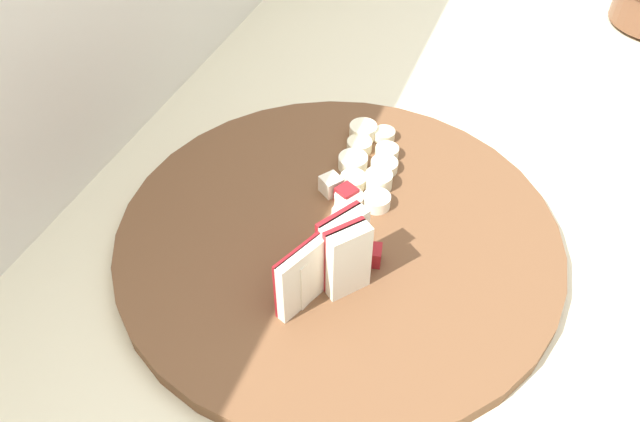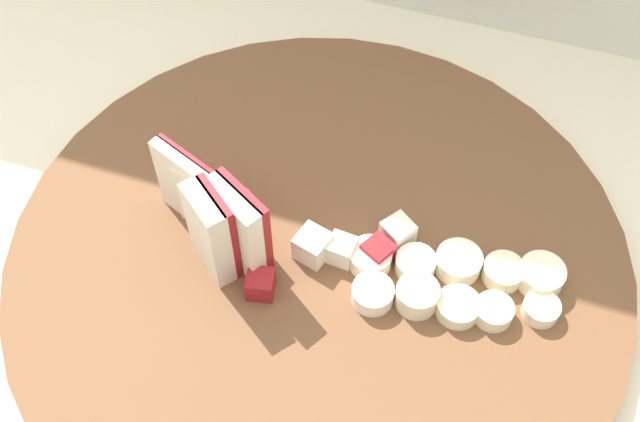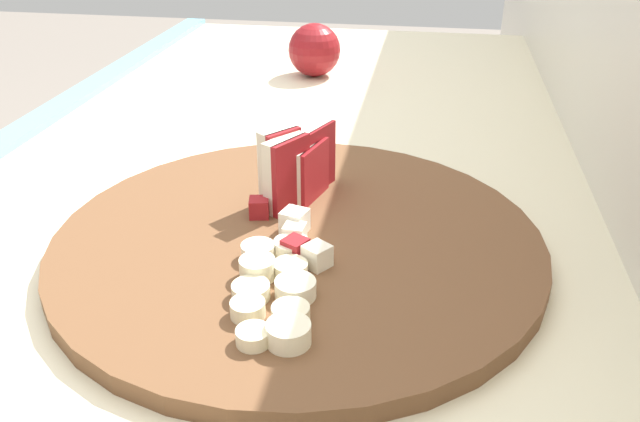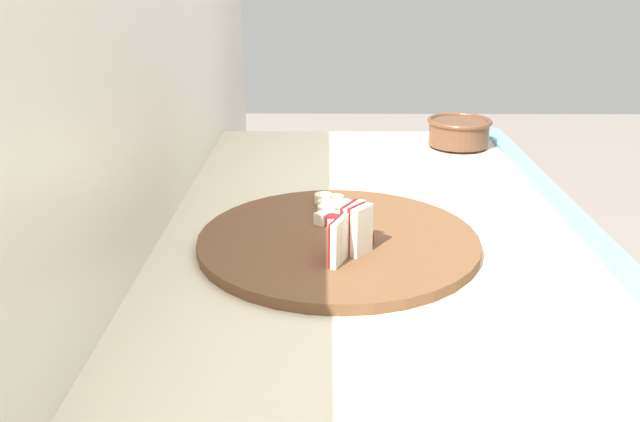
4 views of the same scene
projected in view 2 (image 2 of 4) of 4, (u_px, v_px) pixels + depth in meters
tile_backsplash at (333, 120)px, 0.84m from camera, size 2.40×0.04×1.43m
cutting_board at (318, 258)px, 0.51m from camera, size 0.40×0.40×0.02m
apple_wedge_fan at (216, 215)px, 0.49m from camera, size 0.09×0.06×0.07m
apple_dice_pile at (338, 251)px, 0.50m from camera, size 0.09×0.09×0.02m
banana_slice_rows at (454, 282)px, 0.49m from camera, size 0.13×0.07×0.02m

